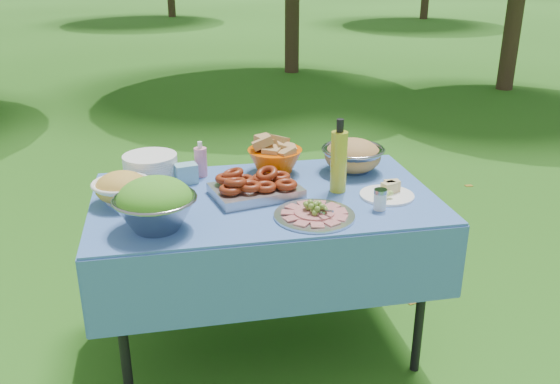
# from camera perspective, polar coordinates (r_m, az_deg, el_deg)

# --- Properties ---
(ground) EXTENTS (80.00, 80.00, 0.00)m
(ground) POSITION_cam_1_polar(r_m,az_deg,el_deg) (2.93, -1.35, -14.28)
(ground) COLOR #183A0A
(ground) RESTS_ON ground
(picnic_table) EXTENTS (1.46, 0.86, 0.76)m
(picnic_table) POSITION_cam_1_polar(r_m,az_deg,el_deg) (2.72, -1.42, -7.81)
(picnic_table) COLOR #76A0E3
(picnic_table) RESTS_ON ground
(salad_bowl) EXTENTS (0.39, 0.39, 0.20)m
(salad_bowl) POSITION_cam_1_polar(r_m,az_deg,el_deg) (2.26, -11.93, -1.13)
(salad_bowl) COLOR gray
(salad_bowl) RESTS_ON picnic_table
(pasta_bowl_white) EXTENTS (0.24, 0.24, 0.13)m
(pasta_bowl_white) POSITION_cam_1_polar(r_m,az_deg,el_deg) (2.55, -15.01, 0.43)
(pasta_bowl_white) COLOR white
(pasta_bowl_white) RESTS_ON picnic_table
(plate_stack) EXTENTS (0.29, 0.29, 0.12)m
(plate_stack) POSITION_cam_1_polar(r_m,az_deg,el_deg) (2.78, -12.35, 2.33)
(plate_stack) COLOR white
(plate_stack) RESTS_ON picnic_table
(wipes_box) EXTENTS (0.11, 0.09, 0.09)m
(wipes_box) POSITION_cam_1_polar(r_m,az_deg,el_deg) (2.72, -9.01, 1.76)
(wipes_box) COLOR #7CBED2
(wipes_box) RESTS_ON picnic_table
(sanitizer_bottle) EXTENTS (0.07, 0.07, 0.17)m
(sanitizer_bottle) POSITION_cam_1_polar(r_m,az_deg,el_deg) (2.78, -7.65, 3.18)
(sanitizer_bottle) COLOR pink
(sanitizer_bottle) RESTS_ON picnic_table
(bread_bowl) EXTENTS (0.31, 0.31, 0.17)m
(bread_bowl) POSITION_cam_1_polar(r_m,az_deg,el_deg) (2.81, -0.50, 3.61)
(bread_bowl) COLOR #EC5200
(bread_bowl) RESTS_ON picnic_table
(pasta_bowl_steel) EXTENTS (0.35, 0.35, 0.16)m
(pasta_bowl_steel) POSITION_cam_1_polar(r_m,az_deg,el_deg) (2.85, 7.02, 3.55)
(pasta_bowl_steel) COLOR gray
(pasta_bowl_steel) RESTS_ON picnic_table
(fried_tray) EXTENTS (0.41, 0.33, 0.09)m
(fried_tray) POSITION_cam_1_polar(r_m,az_deg,el_deg) (2.54, -2.35, 0.54)
(fried_tray) COLOR #ABABAF
(fried_tray) RESTS_ON picnic_table
(charcuterie_platter) EXTENTS (0.42, 0.42, 0.07)m
(charcuterie_platter) POSITION_cam_1_polar(r_m,az_deg,el_deg) (2.34, 3.34, -1.57)
(charcuterie_platter) COLOR silver
(charcuterie_platter) RESTS_ON picnic_table
(oil_bottle) EXTENTS (0.09, 0.09, 0.32)m
(oil_bottle) POSITION_cam_1_polar(r_m,az_deg,el_deg) (2.57, 5.70, 3.49)
(oil_bottle) COLOR gold
(oil_bottle) RESTS_ON picnic_table
(cheese_plate) EXTENTS (0.31, 0.31, 0.06)m
(cheese_plate) POSITION_cam_1_polar(r_m,az_deg,el_deg) (2.58, 10.28, 0.23)
(cheese_plate) COLOR white
(cheese_plate) RESTS_ON picnic_table
(shaker) EXTENTS (0.06, 0.06, 0.09)m
(shaker) POSITION_cam_1_polar(r_m,az_deg,el_deg) (2.44, 9.61, -0.71)
(shaker) COLOR white
(shaker) RESTS_ON picnic_table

